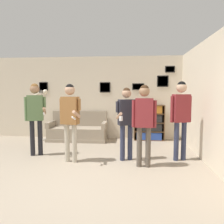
# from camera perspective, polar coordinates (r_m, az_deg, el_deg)

# --- Properties ---
(ground_plane) EXTENTS (20.00, 20.00, 0.00)m
(ground_plane) POSITION_cam_1_polar(r_m,az_deg,el_deg) (3.96, -9.92, -17.86)
(ground_plane) COLOR gray
(wall_back) EXTENTS (7.55, 0.08, 2.70)m
(wall_back) POSITION_cam_1_polar(r_m,az_deg,el_deg) (7.29, -2.48, 3.77)
(wall_back) COLOR beige
(wall_back) RESTS_ON ground_plane
(wall_right) EXTENTS (0.06, 6.08, 2.70)m
(wall_right) POSITION_cam_1_polar(r_m,az_deg,el_deg) (5.60, 22.15, 2.85)
(wall_right) COLOR beige
(wall_right) RESTS_ON ground_plane
(couch) EXTENTS (1.86, 0.80, 0.92)m
(couch) POSITION_cam_1_polar(r_m,az_deg,el_deg) (7.13, -8.86, -4.86)
(couch) COLOR gray
(couch) RESTS_ON ground_plane
(bookshelf) EXTENTS (0.96, 0.30, 1.13)m
(bookshelf) POSITION_cam_1_polar(r_m,az_deg,el_deg) (7.09, 9.64, -2.75)
(bookshelf) COLOR brown
(bookshelf) RESTS_ON ground_plane
(floor_lamp) EXTENTS (0.45, 0.28, 1.63)m
(floor_lamp) POSITION_cam_1_polar(r_m,az_deg,el_deg) (7.32, -17.95, 1.90)
(floor_lamp) COLOR #ADA89E
(floor_lamp) RESTS_ON ground_plane
(person_player_foreground_left) EXTENTS (0.57, 0.43, 1.75)m
(person_player_foreground_left) POSITION_cam_1_polar(r_m,az_deg,el_deg) (5.58, -19.38, 0.21)
(person_player_foreground_left) COLOR black
(person_player_foreground_left) RESTS_ON ground_plane
(person_player_foreground_center) EXTENTS (0.49, 0.52, 1.72)m
(person_player_foreground_center) POSITION_cam_1_polar(r_m,az_deg,el_deg) (4.84, -10.87, -0.57)
(person_player_foreground_center) COLOR #B7AD99
(person_player_foreground_center) RESTS_ON ground_plane
(person_watcher_holding_cup) EXTENTS (0.47, 0.52, 1.64)m
(person_watcher_holding_cup) POSITION_cam_1_polar(r_m,az_deg,el_deg) (4.90, 3.80, -1.09)
(person_watcher_holding_cup) COLOR #2D334C
(person_watcher_holding_cup) RESTS_ON ground_plane
(person_spectator_near_bookshelf) EXTENTS (0.50, 0.22, 1.69)m
(person_spectator_near_bookshelf) POSITION_cam_1_polar(r_m,az_deg,el_deg) (4.49, 8.38, -1.29)
(person_spectator_near_bookshelf) COLOR brown
(person_spectator_near_bookshelf) RESTS_ON ground_plane
(person_spectator_far_right) EXTENTS (0.48, 0.29, 1.78)m
(person_spectator_far_right) POSITION_cam_1_polar(r_m,az_deg,el_deg) (5.10, 17.55, 0.07)
(person_spectator_far_right) COLOR #2D334C
(person_spectator_far_right) RESTS_ON ground_plane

